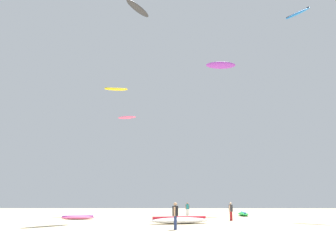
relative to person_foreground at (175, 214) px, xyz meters
name	(u,v)px	position (x,y,z in m)	size (l,w,h in m)	color
ground_plane	(162,238)	(-0.68, -4.32, -0.96)	(120.00, 120.00, 0.00)	beige
person_foreground	(175,214)	(0.00, 0.00, 0.00)	(0.37, 0.53, 1.64)	navy
person_midground	(187,208)	(1.68, 18.90, -0.06)	(0.51, 0.35, 1.55)	silver
person_left	(231,210)	(5.10, 8.81, -0.02)	(0.38, 0.43, 1.62)	#B21E23
kite_grounded_near	(78,218)	(-9.20, 10.40, -0.78)	(3.24, 1.75, 0.37)	#E5598C
kite_grounded_mid	(180,220)	(0.38, 5.02, -0.69)	(4.88, 2.60, 0.59)	white
kite_grounded_far	(243,214)	(8.21, 17.76, -0.73)	(1.50, 4.03, 0.49)	green
kite_aloft_0	(116,89)	(-7.95, 19.87, 15.85)	(3.34, 1.31, 0.42)	yellow
kite_aloft_1	(221,65)	(7.03, 21.55, 20.16)	(4.39, 1.42, 1.01)	purple
kite_aloft_2	(138,9)	(-4.07, 10.93, 22.29)	(3.01, 3.89, 0.53)	#2D2D33
kite_aloft_3	(297,13)	(15.49, 13.77, 23.43)	(2.78, 3.01, 0.78)	blue
kite_aloft_4	(127,117)	(-8.83, 36.31, 16.35)	(3.81, 1.78, 0.53)	#E5598C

